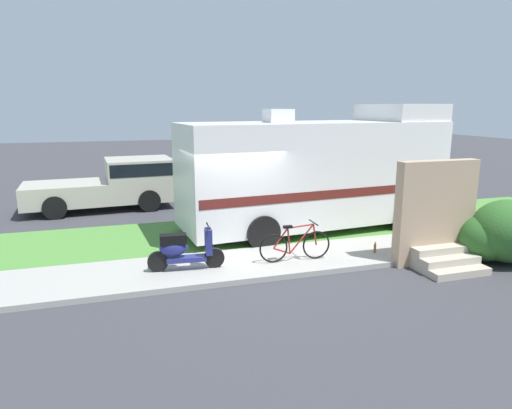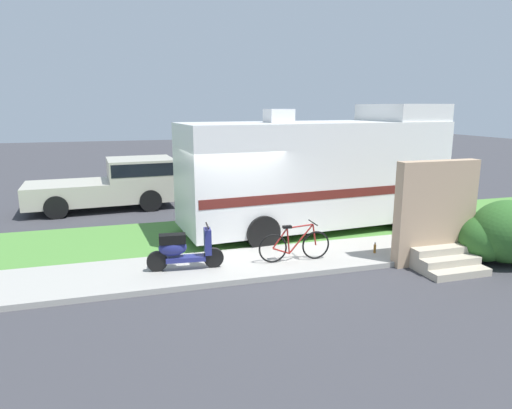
# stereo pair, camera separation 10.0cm
# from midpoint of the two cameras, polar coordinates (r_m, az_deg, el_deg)

# --- Properties ---
(ground_plane) EXTENTS (80.00, 80.00, 0.00)m
(ground_plane) POSITION_cam_midpoint_polar(r_m,az_deg,el_deg) (11.48, -2.61, -5.86)
(ground_plane) COLOR #38383D
(sidewalk) EXTENTS (24.00, 2.00, 0.12)m
(sidewalk) POSITION_cam_midpoint_polar(r_m,az_deg,el_deg) (10.36, -0.93, -7.53)
(sidewalk) COLOR #9E9B93
(sidewalk) RESTS_ON ground
(grass_strip) EXTENTS (24.00, 3.40, 0.08)m
(grass_strip) POSITION_cam_midpoint_polar(r_m,az_deg,el_deg) (12.86, -4.30, -3.69)
(grass_strip) COLOR #4C8438
(grass_strip) RESTS_ON ground
(motorhome_rv) EXTENTS (7.89, 3.14, 3.65)m
(motorhome_rv) POSITION_cam_midpoint_polar(r_m,az_deg,el_deg) (13.18, 7.57, 4.18)
(motorhome_rv) COLOR silver
(motorhome_rv) RESTS_ON ground
(scooter) EXTENTS (1.65, 0.50, 0.97)m
(scooter) POSITION_cam_midpoint_polar(r_m,az_deg,el_deg) (9.83, -9.52, -5.63)
(scooter) COLOR black
(scooter) RESTS_ON ground
(bicycle) EXTENTS (1.70, 0.52, 0.89)m
(bicycle) POSITION_cam_midpoint_polar(r_m,az_deg,el_deg) (10.31, 4.71, -5.12)
(bicycle) COLOR black
(bicycle) RESTS_ON ground
(pickup_truck_near) EXTENTS (5.16, 2.47, 1.75)m
(pickup_truck_near) POSITION_cam_midpoint_polar(r_m,az_deg,el_deg) (16.82, -17.48, 2.72)
(pickup_truck_near) COLOR #B7B29E
(pickup_truck_near) RESTS_ON ground
(pickup_truck_far) EXTENTS (5.36, 2.12, 1.88)m
(pickup_truck_far) POSITION_cam_midpoint_polar(r_m,az_deg,el_deg) (20.57, 0.23, 5.09)
(pickup_truck_far) COLOR #1E478C
(pickup_truck_far) RESTS_ON ground
(porch_steps) EXTENTS (2.00, 1.26, 2.40)m
(porch_steps) POSITION_cam_midpoint_polar(r_m,az_deg,el_deg) (11.05, 21.80, -2.26)
(porch_steps) COLOR #B2A893
(porch_steps) RESTS_ON ground
(bush_by_porch) EXTENTS (2.05, 1.54, 1.45)m
(bush_by_porch) POSITION_cam_midpoint_polar(r_m,az_deg,el_deg) (11.88, 28.82, -3.33)
(bush_by_porch) COLOR #2D6026
(bush_by_porch) RESTS_ON ground
(bottle_green) EXTENTS (0.07, 0.07, 0.27)m
(bottle_green) POSITION_cam_midpoint_polar(r_m,az_deg,el_deg) (12.02, 18.63, -4.49)
(bottle_green) COLOR brown
(bottle_green) RESTS_ON ground
(bottle_spare) EXTENTS (0.06, 0.06, 0.26)m
(bottle_spare) POSITION_cam_midpoint_polar(r_m,az_deg,el_deg) (11.27, 14.59, -5.38)
(bottle_spare) COLOR brown
(bottle_spare) RESTS_ON ground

